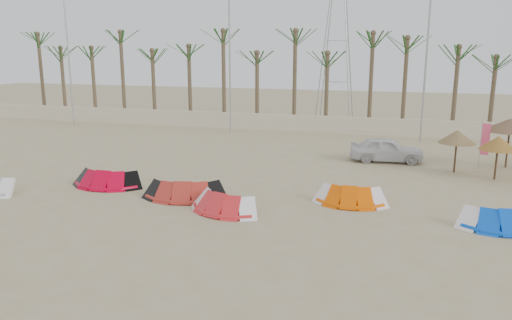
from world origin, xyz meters
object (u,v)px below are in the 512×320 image
(kite_red_right, at_px, (225,201))
(parasol_right, at_px, (510,125))
(kite_orange, at_px, (351,193))
(parasol_mid, at_px, (498,143))
(car, at_px, (386,149))
(kite_red_left, at_px, (110,177))
(kite_blue, at_px, (504,216))
(parasol_left, at_px, (457,137))
(kite_red_mid, at_px, (187,188))

(kite_red_right, xyz_separation_m, parasol_right, (12.52, 11.22, 1.96))
(kite_orange, bearing_deg, parasol_right, 48.87)
(parasol_mid, bearing_deg, car, 153.69)
(kite_orange, relative_size, parasol_right, 1.11)
(car, bearing_deg, kite_orange, 166.65)
(kite_red_right, relative_size, parasol_right, 1.24)
(kite_red_left, xyz_separation_m, kite_blue, (17.19, -1.05, -0.00))
(parasol_left, bearing_deg, kite_red_left, -156.04)
(parasol_left, xyz_separation_m, car, (-3.57, 1.64, -1.21))
(kite_red_left, relative_size, kite_red_mid, 0.91)
(parasol_mid, height_order, parasol_right, parasol_right)
(kite_blue, distance_m, parasol_mid, 7.45)
(kite_red_mid, relative_size, car, 0.90)
(kite_red_left, height_order, car, car)
(kite_orange, height_order, car, car)
(kite_orange, distance_m, parasol_mid, 8.95)
(kite_red_left, distance_m, parasol_right, 21.29)
(kite_red_left, height_order, parasol_right, parasol_right)
(kite_red_mid, xyz_separation_m, car, (8.32, 9.62, 0.29))
(kite_red_left, bearing_deg, parasol_right, 25.61)
(kite_red_right, relative_size, kite_orange, 1.12)
(kite_red_right, height_order, parasol_left, parasol_left)
(kite_red_right, distance_m, kite_orange, 5.41)
(parasol_right, height_order, car, parasol_right)
(parasol_right, bearing_deg, kite_red_mid, -146.09)
(kite_blue, bearing_deg, kite_red_right, -174.58)
(kite_red_right, distance_m, parasol_right, 16.92)
(parasol_left, bearing_deg, kite_red_right, -136.12)
(kite_orange, bearing_deg, car, 81.64)
(kite_orange, height_order, parasol_mid, parasol_mid)
(kite_red_left, distance_m, car, 15.48)
(kite_red_left, height_order, parasol_left, parasol_left)
(kite_orange, bearing_deg, kite_red_right, -153.34)
(kite_orange, relative_size, parasol_left, 1.34)
(kite_red_right, bearing_deg, parasol_right, 41.88)
(kite_red_right, distance_m, kite_blue, 10.63)
(kite_red_right, distance_m, parasol_mid, 14.21)
(kite_red_mid, xyz_separation_m, parasol_mid, (13.71, 6.96, 1.44))
(kite_red_left, relative_size, parasol_mid, 1.55)
(parasol_left, distance_m, parasol_right, 3.49)
(kite_red_right, relative_size, parasol_left, 1.49)
(kite_red_left, relative_size, parasol_right, 1.25)
(kite_blue, relative_size, parasol_mid, 1.56)
(parasol_mid, relative_size, car, 0.53)
(kite_red_left, bearing_deg, kite_orange, 1.85)
(kite_red_mid, bearing_deg, kite_orange, 9.03)
(parasol_right, bearing_deg, car, -177.32)
(parasol_left, relative_size, parasol_mid, 1.03)
(parasol_left, bearing_deg, parasol_right, 34.14)
(parasol_mid, bearing_deg, parasol_left, 150.60)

